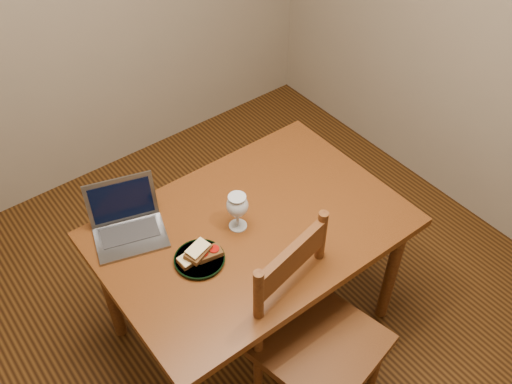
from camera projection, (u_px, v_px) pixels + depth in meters
floor at (248, 327)px, 2.96m from camera, size 3.20×3.20×0.02m
right_wall at (510, 2)px, 2.76m from camera, size 0.02×3.20×2.60m
table at (252, 239)px, 2.52m from camera, size 1.30×0.90×0.74m
chair at (317, 333)px, 2.30m from camera, size 0.55×0.53×0.50m
plate at (200, 260)px, 2.31m from camera, size 0.21×0.21×0.02m
sandwich_cheese at (191, 258)px, 2.29m from camera, size 0.10×0.06×0.03m
sandwich_tomato at (209, 252)px, 2.31m from camera, size 0.12×0.08×0.03m
sandwich_top at (198, 251)px, 2.28m from camera, size 0.13×0.10×0.03m
milk_glass at (238, 212)px, 2.40m from camera, size 0.09×0.09×0.18m
laptop at (127, 220)px, 2.41m from camera, size 0.36×0.34×0.21m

